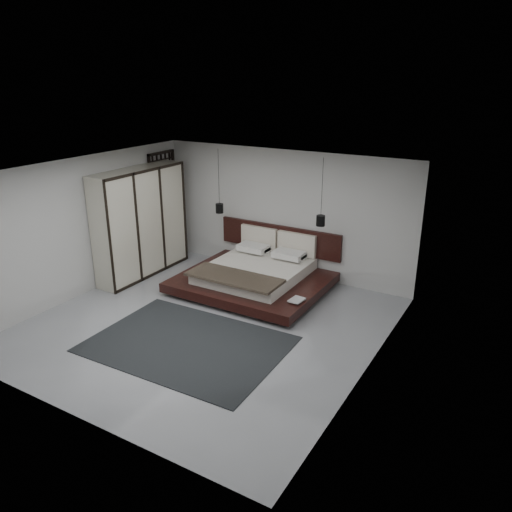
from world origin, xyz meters
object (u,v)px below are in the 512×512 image
Objects in this scene: bed at (256,274)px; rug at (188,344)px; pendant_right at (321,220)px; pendant_left at (219,208)px; lattice_screen at (164,206)px; wardrobe at (141,222)px.

bed is 0.92× the size of rug.
pendant_right is at bearing 21.73° from bed.
pendant_left is (-1.22, 0.49, 1.18)m from bed.
pendant_right is (4.11, -0.06, 0.25)m from lattice_screen.
bed is at bearing -158.27° from pendant_right.
bed is 2.08× the size of pendant_left.
pendant_left is at bearing 180.00° from pendant_right.
lattice_screen reaches higher than bed.
lattice_screen is 1.82× the size of pendant_left.
pendant_right reaches higher than bed.
wardrobe is at bearing -77.22° from lattice_screen.
bed is 2.84m from wardrobe.
lattice_screen is 4.63m from rug.
pendant_left is at bearing 158.27° from bed.
pendant_left is 1.78m from wardrobe.
pendant_left is 1.05× the size of pendant_right.
lattice_screen is at bearing 134.13° from rug.
pendant_left is 2.45m from pendant_right.
pendant_right is 0.55× the size of wardrobe.
pendant_right is at bearing 72.11° from rug.
pendant_left is at bearing -2.14° from lattice_screen.
rug is (0.21, -2.64, -0.29)m from bed.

